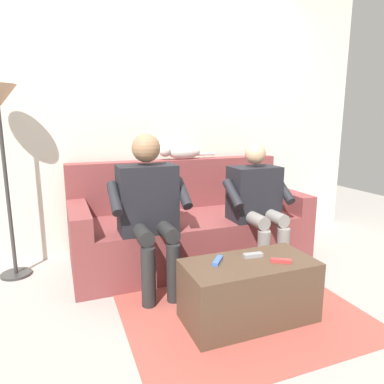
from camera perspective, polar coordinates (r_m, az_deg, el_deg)
ground_plane at (r=2.71m, az=5.15°, el=-16.19°), size 8.00×8.00×0.00m
back_wall at (r=3.51m, az=-3.39°, el=13.31°), size 4.25×0.06×2.72m
couch at (r=3.22m, az=-0.61°, el=-5.73°), size 2.06×0.86×0.89m
coffee_table at (r=2.34m, az=9.22°, el=-15.58°), size 0.83×0.41×0.39m
person_left_seated at (r=2.98m, az=10.57°, el=-1.20°), size 0.56×0.50×1.07m
person_right_seated at (r=2.60m, az=-6.98°, el=-1.87°), size 0.58×0.51×1.16m
cat_on_backrest at (r=3.36m, az=-1.97°, el=6.62°), size 0.56×0.12×0.15m
remote_red at (r=2.28m, az=14.29°, el=-10.79°), size 0.13×0.09×0.02m
remote_blue at (r=2.22m, az=4.22°, el=-11.09°), size 0.12×0.13×0.02m
remote_gray at (r=2.32m, az=9.90°, el=-10.11°), size 0.13×0.05×0.02m
floor_rug at (r=2.52m, az=7.62°, el=-18.36°), size 1.54×1.33×0.01m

